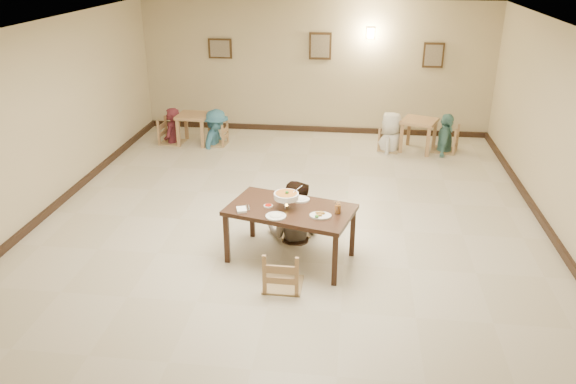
# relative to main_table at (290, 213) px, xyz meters

# --- Properties ---
(floor) EXTENTS (10.00, 10.00, 0.00)m
(floor) POSITION_rel_main_table_xyz_m (-0.13, 1.02, -0.70)
(floor) COLOR beige
(floor) RESTS_ON ground
(ceiling) EXTENTS (10.00, 10.00, 0.00)m
(ceiling) POSITION_rel_main_table_xyz_m (-0.13, 1.02, 2.30)
(ceiling) COLOR silver
(ceiling) RESTS_ON wall_back
(wall_back) EXTENTS (10.00, 0.00, 10.00)m
(wall_back) POSITION_rel_main_table_xyz_m (-0.13, 6.02, 0.80)
(wall_back) COLOR #C3B28D
(wall_back) RESTS_ON floor
(wall_front) EXTENTS (10.00, 0.00, 10.00)m
(wall_front) POSITION_rel_main_table_xyz_m (-0.13, -3.98, 0.80)
(wall_front) COLOR #C3B28D
(wall_front) RESTS_ON floor
(wall_left) EXTENTS (0.00, 10.00, 10.00)m
(wall_left) POSITION_rel_main_table_xyz_m (-4.13, 1.02, 0.80)
(wall_left) COLOR #C3B28D
(wall_left) RESTS_ON floor
(wall_right) EXTENTS (0.00, 10.00, 10.00)m
(wall_right) POSITION_rel_main_table_xyz_m (3.87, 1.02, 0.80)
(wall_right) COLOR #C3B28D
(wall_right) RESTS_ON floor
(baseboard_back) EXTENTS (8.00, 0.06, 0.12)m
(baseboard_back) POSITION_rel_main_table_xyz_m (-0.13, 5.99, -0.64)
(baseboard_back) COLOR black
(baseboard_back) RESTS_ON floor
(baseboard_left) EXTENTS (0.06, 10.00, 0.12)m
(baseboard_left) POSITION_rel_main_table_xyz_m (-4.10, 1.02, -0.64)
(baseboard_left) COLOR black
(baseboard_left) RESTS_ON floor
(baseboard_right) EXTENTS (0.06, 10.00, 0.12)m
(baseboard_right) POSITION_rel_main_table_xyz_m (3.84, 1.02, -0.64)
(baseboard_right) COLOR black
(baseboard_right) RESTS_ON floor
(picture_a) EXTENTS (0.55, 0.04, 0.45)m
(picture_a) POSITION_rel_main_table_xyz_m (-2.33, 5.98, 1.20)
(picture_a) COLOR #342314
(picture_a) RESTS_ON wall_back
(picture_b) EXTENTS (0.50, 0.04, 0.60)m
(picture_b) POSITION_rel_main_table_xyz_m (-0.03, 5.98, 1.30)
(picture_b) COLOR #342314
(picture_b) RESTS_ON wall_back
(picture_c) EXTENTS (0.45, 0.04, 0.55)m
(picture_c) POSITION_rel_main_table_xyz_m (2.47, 5.98, 1.15)
(picture_c) COLOR #342314
(picture_c) RESTS_ON wall_back
(wall_sconce) EXTENTS (0.16, 0.05, 0.22)m
(wall_sconce) POSITION_rel_main_table_xyz_m (1.07, 5.98, 1.60)
(wall_sconce) COLOR #FFD88C
(wall_sconce) RESTS_ON wall_back
(main_table) EXTENTS (1.86, 1.34, 0.78)m
(main_table) POSITION_rel_main_table_xyz_m (0.00, 0.00, 0.00)
(main_table) COLOR #341D11
(main_table) RESTS_ON floor
(chair_far) EXTENTS (0.44, 0.44, 0.93)m
(chair_far) POSITION_rel_main_table_xyz_m (-0.04, 0.76, -0.24)
(chair_far) COLOR tan
(chair_far) RESTS_ON floor
(chair_near) EXTENTS (0.49, 0.49, 1.05)m
(chair_near) POSITION_rel_main_table_xyz_m (-0.01, -0.70, -0.18)
(chair_near) COLOR tan
(chair_near) RESTS_ON floor
(main_diner) EXTENTS (0.99, 0.84, 1.79)m
(main_diner) POSITION_rel_main_table_xyz_m (-0.02, 0.68, 0.19)
(main_diner) COLOR gray
(main_diner) RESTS_ON floor
(curry_warmer) EXTENTS (0.38, 0.34, 0.30)m
(curry_warmer) POSITION_rel_main_table_xyz_m (-0.05, -0.01, 0.26)
(curry_warmer) COLOR silver
(curry_warmer) RESTS_ON main_table
(rice_plate_far) EXTENTS (0.31, 0.31, 0.07)m
(rice_plate_far) POSITION_rel_main_table_xyz_m (0.08, 0.27, 0.10)
(rice_plate_far) COLOR white
(rice_plate_far) RESTS_ON main_table
(rice_plate_near) EXTENTS (0.27, 0.27, 0.06)m
(rice_plate_near) POSITION_rel_main_table_xyz_m (-0.16, -0.30, 0.09)
(rice_plate_near) COLOR white
(rice_plate_near) RESTS_ON main_table
(fried_plate) EXTENTS (0.29, 0.29, 0.06)m
(fried_plate) POSITION_rel_main_table_xyz_m (0.42, -0.22, 0.10)
(fried_plate) COLOR white
(fried_plate) RESTS_ON main_table
(chili_dish) EXTENTS (0.12, 0.12, 0.03)m
(chili_dish) POSITION_rel_main_table_xyz_m (-0.30, 0.00, 0.09)
(chili_dish) COLOR white
(chili_dish) RESTS_ON main_table
(napkin_cutlery) EXTENTS (0.20, 0.27, 0.03)m
(napkin_cutlery) POSITION_rel_main_table_xyz_m (-0.64, -0.16, 0.10)
(napkin_cutlery) COLOR white
(napkin_cutlery) RESTS_ON main_table
(drink_glass) EXTENTS (0.08, 0.08, 0.16)m
(drink_glass) POSITION_rel_main_table_xyz_m (0.64, -0.09, 0.15)
(drink_glass) COLOR white
(drink_glass) RESTS_ON main_table
(bg_table_left) EXTENTS (0.69, 0.69, 0.67)m
(bg_table_left) POSITION_rel_main_table_xyz_m (-2.72, 4.78, -0.17)
(bg_table_left) COLOR tan
(bg_table_left) RESTS_ON floor
(bg_table_right) EXTENTS (0.88, 0.88, 0.69)m
(bg_table_right) POSITION_rel_main_table_xyz_m (2.17, 4.89, -0.15)
(bg_table_right) COLOR tan
(bg_table_right) RESTS_ON floor
(bg_chair_ll) EXTENTS (0.49, 0.49, 1.05)m
(bg_chair_ll) POSITION_rel_main_table_xyz_m (-3.22, 4.74, -0.18)
(bg_chair_ll) COLOR tan
(bg_chair_ll) RESTS_ON floor
(bg_chair_lr) EXTENTS (0.45, 0.45, 0.95)m
(bg_chair_lr) POSITION_rel_main_table_xyz_m (-2.22, 4.77, -0.23)
(bg_chair_lr) COLOR tan
(bg_chair_lr) RESTS_ON floor
(bg_chair_rl) EXTENTS (0.44, 0.44, 0.93)m
(bg_chair_rl) POSITION_rel_main_table_xyz_m (1.60, 4.85, -0.24)
(bg_chair_rl) COLOR tan
(bg_chair_rl) RESTS_ON floor
(bg_chair_rr) EXTENTS (0.50, 0.50, 1.06)m
(bg_chair_rr) POSITION_rel_main_table_xyz_m (2.75, 4.93, -0.17)
(bg_chair_rr) COLOR tan
(bg_chair_rr) RESTS_ON floor
(bg_diner_a) EXTENTS (0.40, 0.59, 1.60)m
(bg_diner_a) POSITION_rel_main_table_xyz_m (-3.22, 4.74, 0.10)
(bg_diner_a) COLOR #501B24
(bg_diner_a) RESTS_ON floor
(bg_diner_b) EXTENTS (0.72, 1.09, 1.58)m
(bg_diner_b) POSITION_rel_main_table_xyz_m (-2.22, 4.77, 0.09)
(bg_diner_b) COLOR teal
(bg_diner_b) RESTS_ON floor
(bg_diner_c) EXTENTS (0.73, 0.93, 1.68)m
(bg_diner_c) POSITION_rel_main_table_xyz_m (1.60, 4.85, 0.14)
(bg_diner_c) COLOR silver
(bg_diner_c) RESTS_ON floor
(bg_diner_d) EXTENTS (0.59, 1.02, 1.64)m
(bg_diner_d) POSITION_rel_main_table_xyz_m (2.75, 4.93, 0.12)
(bg_diner_d) COLOR #57948E
(bg_diner_d) RESTS_ON floor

